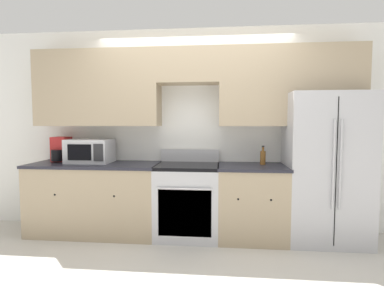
{
  "coord_description": "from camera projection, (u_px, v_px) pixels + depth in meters",
  "views": [
    {
      "loc": [
        0.35,
        -3.26,
        1.39
      ],
      "look_at": [
        0.0,
        0.31,
        1.14
      ],
      "focal_mm": 28.0,
      "sensor_mm": 36.0,
      "label": 1
    }
  ],
  "objects": [
    {
      "name": "microwave",
      "position": [
        90.0,
        151.0,
        3.8
      ],
      "size": [
        0.54,
        0.39,
        0.3
      ],
      "color": "#B7B7BC",
      "rests_on": "lower_cabinets_left"
    },
    {
      "name": "oven_range",
      "position": [
        188.0,
        200.0,
        3.65
      ],
      "size": [
        0.75,
        0.65,
        1.05
      ],
      "color": "#B7B7BC",
      "rests_on": "ground_plane"
    },
    {
      "name": "lower_cabinets_right",
      "position": [
        251.0,
        202.0,
        3.58
      ],
      "size": [
        0.81,
        0.64,
        0.89
      ],
      "color": "tan",
      "rests_on": "ground_plane"
    },
    {
      "name": "wall_back",
      "position": [
        194.0,
        109.0,
        3.83
      ],
      "size": [
        8.0,
        0.39,
        2.6
      ],
      "color": "white",
      "rests_on": "ground_plane"
    },
    {
      "name": "refrigerator",
      "position": [
        324.0,
        167.0,
        3.52
      ],
      "size": [
        0.91,
        0.76,
        1.73
      ],
      "color": "#B7B7BC",
      "rests_on": "ground_plane"
    },
    {
      "name": "ground_plane",
      "position": [
        189.0,
        246.0,
        3.37
      ],
      "size": [
        12.0,
        12.0,
        0.0
      ],
      "primitive_type": "plane",
      "color": "beige"
    },
    {
      "name": "lower_cabinets_left",
      "position": [
        95.0,
        198.0,
        3.77
      ],
      "size": [
        1.61,
        0.64,
        0.89
      ],
      "color": "tan",
      "rests_on": "ground_plane"
    },
    {
      "name": "electric_kettle",
      "position": [
        61.0,
        150.0,
        3.91
      ],
      "size": [
        0.19,
        0.29,
        0.32
      ],
      "color": "#B22323",
      "rests_on": "lower_cabinets_left"
    },
    {
      "name": "bottle",
      "position": [
        263.0,
        157.0,
        3.61
      ],
      "size": [
        0.06,
        0.06,
        0.23
      ],
      "color": "brown",
      "rests_on": "lower_cabinets_right"
    }
  ]
}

